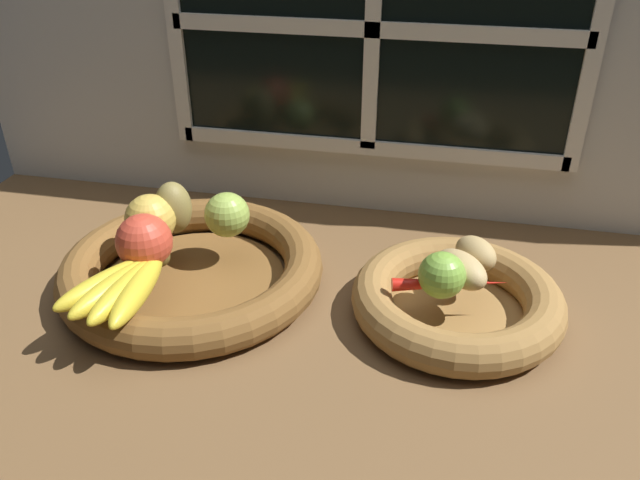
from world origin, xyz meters
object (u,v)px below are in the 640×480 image
Objects in this scene: apple_golden_left at (150,219)px; chili_pepper at (450,284)px; pear_brown at (173,208)px; fruit_bowl_right at (457,299)px; fruit_bowl_left at (193,268)px; banana_bunch_front at (124,285)px; potato_large at (461,268)px; lime_near at (442,275)px; potato_back at (476,253)px; apple_red_front at (144,242)px; apple_green_back at (227,215)px.

chili_pepper is (42.29, -3.40, -2.72)cm from apple_golden_left.
pear_brown is 0.53× the size of chili_pepper.
fruit_bowl_left is at bearing 180.00° from fruit_bowl_right.
potato_large is (41.07, 11.98, 0.52)cm from banana_bunch_front.
lime_near is at bearing -11.84° from pear_brown.
chili_pepper is (39.90, 9.91, -0.72)cm from banana_bunch_front.
banana_bunch_front is 42.78cm from potato_large.
apple_golden_left is 0.42× the size of banana_bunch_front.
potato_back is at bearing 49.92° from chili_pepper.
fruit_bowl_right is at bearing 16.26° from banana_bunch_front.
potato_large is (37.16, -0.00, 5.02)cm from fruit_bowl_left.
fruit_bowl_right is at bearing 90.00° from potato_large.
potato_large is (-1.83, -4.03, -0.01)cm from potato_back.
pear_brown is 43.26cm from potato_back.
chili_pepper is at bearing -4.60° from apple_golden_left.
potato_large is (41.42, 4.87, -1.65)cm from apple_red_front.
fruit_bowl_right is at bearing 46.60° from chili_pepper.
apple_red_front is 39.08cm from lime_near.
fruit_bowl_left is at bearing -47.65° from pear_brown.
apple_green_back is at bearing 22.23° from apple_golden_left.
apple_green_back is 32.38cm from lime_near.
apple_green_back is 19.05cm from banana_bunch_front.
banana_bunch_front is (0.35, -7.10, -2.17)cm from apple_red_front.
lime_near is at bearing -6.78° from apple_golden_left.
apple_green_back is at bearing 177.75° from potato_back.
banana_bunch_front is at bearing -179.91° from chili_pepper.
potato_back is 1.11× the size of lime_near.
apple_red_front reaches higher than lime_near.
fruit_bowl_right is 4.25× the size of apple_green_back.
potato_back reaches higher than banana_bunch_front.
apple_golden_left is at bearing 161.54° from chili_pepper.
potato_large is at bearing 6.71° from apple_red_front.
pear_brown reaches higher than potato_large.
fruit_bowl_right is (37.16, 0.00, 0.02)cm from fruit_bowl_left.
lime_near is 2.83cm from chili_pepper.
apple_red_front reaches higher than banana_bunch_front.
potato_back is (35.31, -1.39, -1.17)cm from apple_green_back.
apple_golden_left is at bearing 108.21° from apple_red_front.
fruit_bowl_left is 5.68× the size of apple_green_back.
potato_back reaches higher than fruit_bowl_left.
apple_red_front is at bearing -127.64° from apple_green_back.
potato_back is (42.90, 16.00, 0.53)cm from banana_bunch_front.
pear_brown is at bearing 173.61° from fruit_bowl_right.
fruit_bowl_left and fruit_bowl_right have the same top height.
banana_bunch_front is at bearing -167.71° from lime_near.
fruit_bowl_left is 13.38cm from banana_bunch_front.
chili_pepper is (-1.17, -2.06, 3.76)cm from fruit_bowl_right.
chili_pepper is (35.99, -2.06, 3.78)cm from fruit_bowl_left.
chili_pepper is at bearing -116.22° from potato_back.
lime_near is at bearing -118.98° from potato_back.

